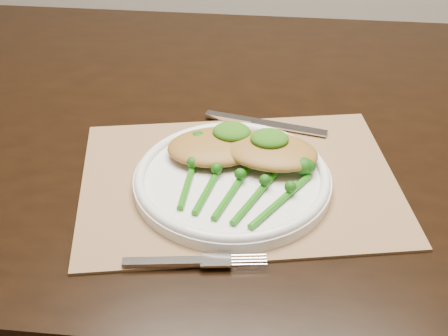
# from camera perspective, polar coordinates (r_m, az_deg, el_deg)

# --- Properties ---
(dining_table) EXTENTS (1.63, 0.96, 0.75)m
(dining_table) POSITION_cam_1_polar(r_m,az_deg,el_deg) (1.25, 2.95, -10.53)
(dining_table) COLOR black
(dining_table) RESTS_ON ground
(placemat) EXTENTS (0.51, 0.42, 0.00)m
(placemat) POSITION_cam_1_polar(r_m,az_deg,el_deg) (0.88, 1.39, -1.24)
(placemat) COLOR olive
(placemat) RESTS_ON dining_table
(dinner_plate) EXTENTS (0.27, 0.27, 0.02)m
(dinner_plate) POSITION_cam_1_polar(r_m,az_deg,el_deg) (0.86, 0.77, -0.99)
(dinner_plate) COLOR white
(dinner_plate) RESTS_ON placemat
(knife) EXTENTS (0.20, 0.05, 0.01)m
(knife) POSITION_cam_1_polar(r_m,az_deg,el_deg) (1.01, 2.72, 4.27)
(knife) COLOR silver
(knife) RESTS_ON placemat
(fork) EXTENTS (0.17, 0.05, 0.01)m
(fork) POSITION_cam_1_polar(r_m,az_deg,el_deg) (0.75, -1.82, -8.49)
(fork) COLOR silver
(fork) RESTS_ON placemat
(chicken_fillet_left) EXTENTS (0.16, 0.13, 0.03)m
(chicken_fillet_left) POSITION_cam_1_polar(r_m,az_deg,el_deg) (0.90, -0.72, 1.95)
(chicken_fillet_left) COLOR olive
(chicken_fillet_left) RESTS_ON dinner_plate
(chicken_fillet_right) EXTENTS (0.15, 0.12, 0.03)m
(chicken_fillet_right) POSITION_cam_1_polar(r_m,az_deg,el_deg) (0.88, 4.23, 1.58)
(chicken_fillet_right) COLOR olive
(chicken_fillet_right) RESTS_ON dinner_plate
(pesto_dollop_left) EXTENTS (0.06, 0.05, 0.02)m
(pesto_dollop_left) POSITION_cam_1_polar(r_m,az_deg,el_deg) (0.90, 0.72, 3.33)
(pesto_dollop_left) COLOR #1A480A
(pesto_dollop_left) RESTS_ON chicken_fillet_left
(pesto_dollop_right) EXTENTS (0.05, 0.05, 0.02)m
(pesto_dollop_right) POSITION_cam_1_polar(r_m,az_deg,el_deg) (0.88, 4.18, 2.70)
(pesto_dollop_right) COLOR #1A480A
(pesto_dollop_right) RESTS_ON chicken_fillet_right
(broccolini_bundle) EXTENTS (0.19, 0.21, 0.04)m
(broccolini_bundle) POSITION_cam_1_polar(r_m,az_deg,el_deg) (0.83, 0.95, -1.84)
(broccolini_bundle) COLOR #17600C
(broccolini_bundle) RESTS_ON dinner_plate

